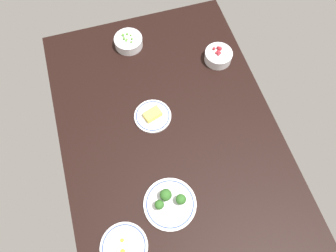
# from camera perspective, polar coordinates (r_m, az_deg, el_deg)

# --- Properties ---
(dining_table) EXTENTS (1.44, 1.01, 0.04)m
(dining_table) POSITION_cam_1_polar(r_m,az_deg,el_deg) (1.54, 0.00, -0.64)
(dining_table) COLOR black
(dining_table) RESTS_ON ground
(bowl_peas) EXTENTS (0.15, 0.15, 0.07)m
(bowl_peas) POSITION_cam_1_polar(r_m,az_deg,el_deg) (1.78, -7.04, 14.67)
(bowl_peas) COLOR silver
(bowl_peas) RESTS_ON dining_table
(plate_broccoli) EXTENTS (0.23, 0.23, 0.08)m
(plate_broccoli) POSITION_cam_1_polar(r_m,az_deg,el_deg) (1.39, 0.30, -13.42)
(plate_broccoli) COLOR silver
(plate_broccoli) RESTS_ON dining_table
(plate_cheese) EXTENTS (0.18, 0.18, 0.04)m
(plate_cheese) POSITION_cam_1_polar(r_m,az_deg,el_deg) (1.54, -2.74, 1.84)
(plate_cheese) COLOR silver
(plate_cheese) RESTS_ON dining_table
(plate_eggs) EXTENTS (0.19, 0.19, 0.05)m
(plate_eggs) POSITION_cam_1_polar(r_m,az_deg,el_deg) (1.38, -7.84, -20.50)
(plate_eggs) COLOR silver
(plate_eggs) RESTS_ON dining_table
(bowl_berries) EXTENTS (0.14, 0.14, 0.08)m
(bowl_berries) POSITION_cam_1_polar(r_m,az_deg,el_deg) (1.72, 8.91, 12.22)
(bowl_berries) COLOR silver
(bowl_berries) RESTS_ON dining_table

